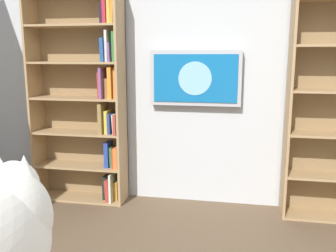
{
  "coord_description": "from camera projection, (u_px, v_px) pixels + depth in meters",
  "views": [
    {
      "loc": [
        -0.31,
        1.15,
        1.4
      ],
      "look_at": [
        0.1,
        -1.02,
        0.97
      ],
      "focal_mm": 38.6,
      "sensor_mm": 36.0,
      "label": 1
    }
  ],
  "objects": [
    {
      "name": "wall_mounted_tv",
      "position": [
        195.0,
        78.0,
        3.29
      ],
      "size": [
        0.83,
        0.07,
        0.5
      ],
      "color": "#B7B7BC"
    },
    {
      "name": "bookshelf_right",
      "position": [
        88.0,
        99.0,
        3.44
      ],
      "size": [
        0.89,
        0.28,
        2.01
      ],
      "color": "tan",
      "rests_on": "ground"
    },
    {
      "name": "wall_back",
      "position": [
        204.0,
        62.0,
        3.33
      ],
      "size": [
        4.52,
        0.06,
        2.7
      ],
      "primitive_type": "cube",
      "color": "silver",
      "rests_on": "ground"
    }
  ]
}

